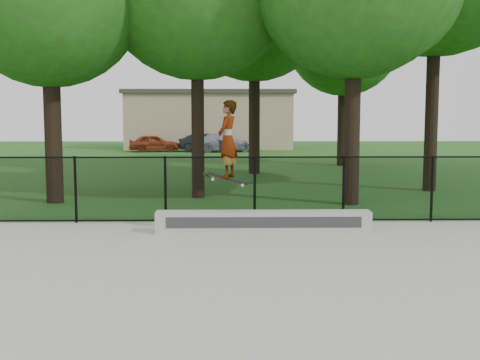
% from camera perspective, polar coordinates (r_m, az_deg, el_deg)
% --- Properties ---
extents(ground, '(100.00, 100.00, 0.00)m').
position_cam_1_polar(ground, '(7.87, 3.29, -12.04)').
color(ground, '#1B4F16').
rests_on(ground, ground).
extents(concrete_slab, '(14.00, 12.00, 0.06)m').
position_cam_1_polar(concrete_slab, '(7.86, 3.29, -11.83)').
color(concrete_slab, '#989893').
rests_on(concrete_slab, ground).
extents(grind_ledge, '(4.40, 0.40, 0.44)m').
position_cam_1_polar(grind_ledge, '(12.37, 2.23, -3.98)').
color(grind_ledge, '#ABAAA6').
rests_on(grind_ledge, concrete_slab).
extents(car_a, '(3.56, 1.84, 1.17)m').
position_cam_1_polar(car_a, '(41.24, -8.14, 3.48)').
color(car_a, maroon).
rests_on(car_a, ground).
extents(car_b, '(3.63, 2.40, 1.23)m').
position_cam_1_polar(car_b, '(40.90, -3.11, 3.56)').
color(car_b, black).
rests_on(car_b, ground).
extents(car_c, '(4.16, 2.60, 1.22)m').
position_cam_1_polar(car_c, '(40.75, -1.66, 3.54)').
color(car_c, '#9496A8').
rests_on(car_c, ground).
extents(skater_airborne, '(0.82, 0.66, 1.76)m').
position_cam_1_polar(skater_airborne, '(12.13, -1.18, 3.71)').
color(skater_airborne, black).
rests_on(skater_airborne, ground).
extents(chainlink_fence, '(16.06, 0.06, 1.50)m').
position_cam_1_polar(chainlink_fence, '(13.47, 1.40, -0.87)').
color(chainlink_fence, black).
rests_on(chainlink_fence, concrete_slab).
extents(distant_building, '(12.40, 6.40, 4.30)m').
position_cam_1_polar(distant_building, '(45.48, -2.88, 5.77)').
color(distant_building, '#C1AE88').
rests_on(distant_building, ground).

